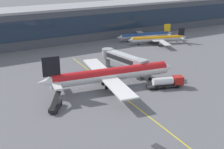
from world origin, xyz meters
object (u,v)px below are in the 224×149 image
(main_airliner, at_px, (111,74))
(commuter_jet_far, at_px, (145,35))
(fuel_tanker, at_px, (168,82))
(commuter_jet_near, at_px, (158,39))
(belt_loader, at_px, (55,106))

(main_airliner, relative_size, commuter_jet_far, 1.50)
(main_airliner, relative_size, fuel_tanker, 3.84)
(fuel_tanker, bearing_deg, main_airliner, 147.75)
(commuter_jet_far, distance_m, commuter_jet_near, 7.86)
(main_airliner, bearing_deg, commuter_jet_near, 38.22)
(belt_loader, relative_size, commuter_jet_near, 0.23)
(main_airliner, height_order, fuel_tanker, main_airliner)
(fuel_tanker, relative_size, commuter_jet_near, 0.40)
(commuter_jet_far, bearing_deg, main_airliner, -134.99)
(belt_loader, xyz_separation_m, commuter_jet_near, (61.38, 39.66, 1.35))
(commuter_jet_near, bearing_deg, commuter_jet_far, 99.05)
(main_airliner, relative_size, commuter_jet_near, 1.54)
(belt_loader, bearing_deg, fuel_tanker, -4.32)
(fuel_tanker, distance_m, belt_loader, 33.33)
(fuel_tanker, bearing_deg, commuter_jet_near, 56.28)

